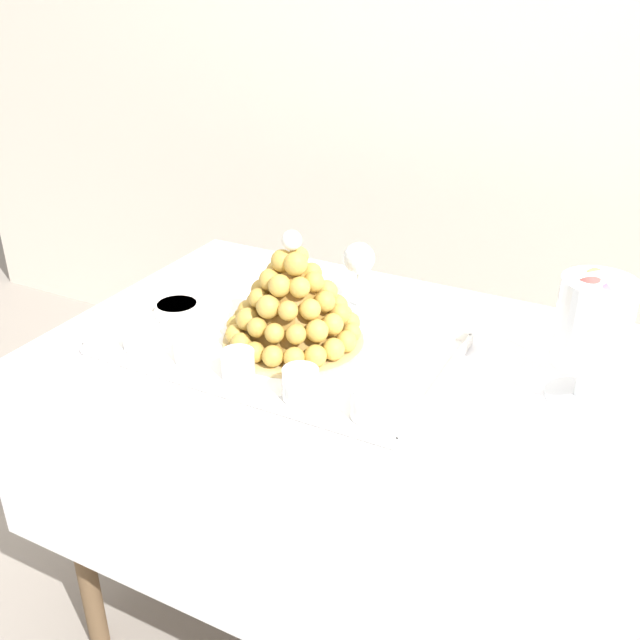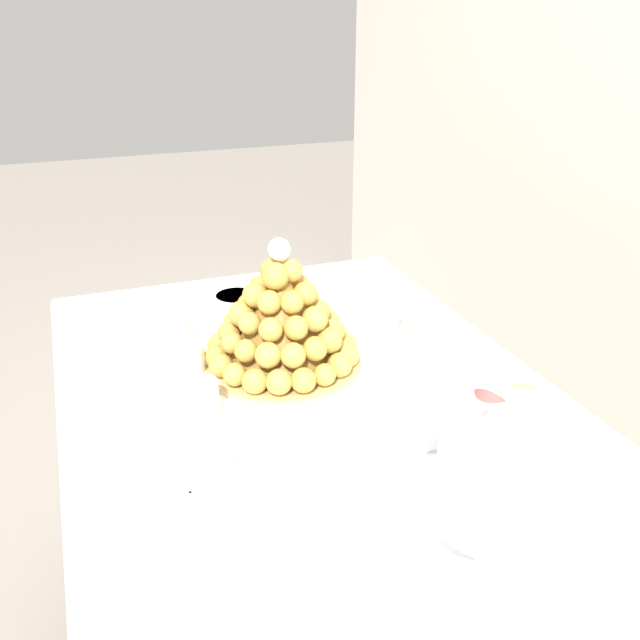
{
  "view_description": "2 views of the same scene",
  "coord_description": "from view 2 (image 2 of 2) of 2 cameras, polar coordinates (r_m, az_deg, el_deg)",
  "views": [
    {
      "loc": [
        0.4,
        -1.08,
        1.44
      ],
      "look_at": [
        -0.14,
        -0.05,
        0.83
      ],
      "focal_mm": 40.73,
      "sensor_mm": 36.0,
      "label": 1
    },
    {
      "loc": [
        0.78,
        -0.32,
        1.32
      ],
      "look_at": [
        -0.18,
        0.04,
        0.85
      ],
      "focal_mm": 38.59,
      "sensor_mm": 36.0,
      "label": 2
    }
  ],
  "objects": [
    {
      "name": "dessert_cup_centre",
      "position": [
        1.17,
        -10.93,
        -3.43
      ],
      "size": [
        0.06,
        0.06,
        0.05
      ],
      "color": "silver",
      "rests_on": "serving_tray"
    },
    {
      "name": "dessert_cup_left",
      "position": [
        1.37,
        -12.69,
        0.87
      ],
      "size": [
        0.05,
        0.05,
        0.05
      ],
      "color": "silver",
      "rests_on": "serving_tray"
    },
    {
      "name": "macaron_goblet",
      "position": [
        0.74,
        14.44,
        -11.77
      ],
      "size": [
        0.12,
        0.12,
        0.24
      ],
      "color": "white",
      "rests_on": "buffet_table"
    },
    {
      "name": "dessert_cup_mid_right",
      "position": [
        1.05,
        -10.01,
        -6.57
      ],
      "size": [
        0.06,
        0.06,
        0.06
      ],
      "color": "silver",
      "rests_on": "serving_tray"
    },
    {
      "name": "croquembouche",
      "position": [
        1.15,
        -3.24,
        -0.02
      ],
      "size": [
        0.27,
        0.27,
        0.23
      ],
      "color": "tan",
      "rests_on": "serving_tray"
    },
    {
      "name": "dessert_cup_mid_left",
      "position": [
        1.27,
        -11.67,
        -1.06
      ],
      "size": [
        0.05,
        0.05,
        0.05
      ],
      "color": "silver",
      "rests_on": "serving_tray"
    },
    {
      "name": "creme_brulee_ramekin",
      "position": [
        1.41,
        -6.97,
        1.63
      ],
      "size": [
        0.09,
        0.09,
        0.03
      ],
      "color": "white",
      "rests_on": "serving_tray"
    },
    {
      "name": "dessert_cup_right",
      "position": [
        0.95,
        -8.47,
        -10.2
      ],
      "size": [
        0.05,
        0.05,
        0.06
      ],
      "color": "silver",
      "rests_on": "serving_tray"
    },
    {
      "name": "serving_tray",
      "position": [
        1.2,
        -4.73,
        -3.74
      ],
      "size": [
        0.65,
        0.39,
        0.02
      ],
      "color": "white",
      "rests_on": "buffet_table"
    },
    {
      "name": "buffet_table",
      "position": [
        1.1,
        1.5,
        -14.52
      ],
      "size": [
        1.37,
        0.78,
        0.75
      ],
      "color": "brown",
      "rests_on": "ground_plane"
    },
    {
      "name": "wine_glass",
      "position": [
        1.18,
        6.86,
        1.39
      ],
      "size": [
        0.07,
        0.07,
        0.15
      ],
      "color": "silver",
      "rests_on": "buffet_table"
    }
  ]
}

